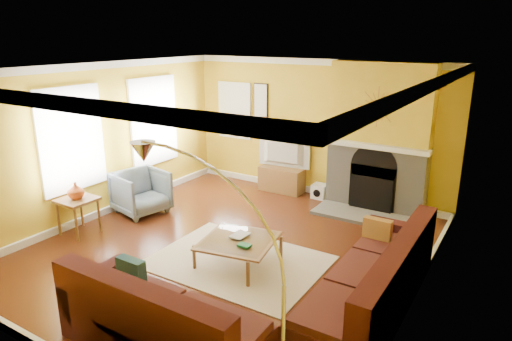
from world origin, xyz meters
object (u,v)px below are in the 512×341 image
Objects in this scene: side_table at (79,216)px; arc_lamp at (217,289)px; armchair at (141,192)px; sectional_sofa at (270,265)px; coffee_table at (239,252)px; media_console at (282,179)px.

side_table is 4.50m from arc_lamp.
armchair reaches higher than side_table.
arc_lamp is at bearing -74.31° from sectional_sofa.
sectional_sofa is at bearing 105.69° from arc_lamp.
sectional_sofa is 1.90m from arc_lamp.
media_console reaches higher than coffee_table.
armchair reaches higher than coffee_table.
media_console is 0.40× the size of arc_lamp.
coffee_table is 1.14× the size of armchair.
arc_lamp is at bearing -66.75° from media_console.
coffee_table is at bearing 120.14° from arc_lamp.
side_table is at bearing -176.65° from armchair.
arc_lamp is at bearing -113.99° from armchair.
coffee_table is 0.43× the size of arc_lamp.
sectional_sofa is at bearing -0.00° from side_table.
armchair is at bearing 160.56° from sectional_sofa.
sectional_sofa is at bearing -63.43° from media_console.
armchair is 4.90m from arc_lamp.
sectional_sofa reaches higher than coffee_table.
side_table is (-3.60, 0.00, -0.15)m from sectional_sofa.
armchair is at bearing 164.93° from coffee_table.
media_console is 5.84m from arc_lamp.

